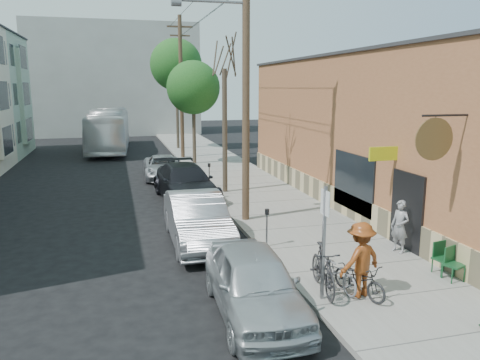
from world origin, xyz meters
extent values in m
plane|color=black|center=(0.00, 0.00, 0.00)|extent=(120.00, 120.00, 0.00)
cube|color=gray|center=(4.25, 11.00, 0.07)|extent=(4.50, 58.00, 0.15)
cube|color=#995C39|center=(9.00, 5.00, 3.25)|extent=(5.00, 20.00, 6.50)
cube|color=#2B2B2D|center=(9.00, 5.00, 6.55)|extent=(5.20, 20.20, 0.12)
cube|color=tan|center=(6.48, 5.00, 0.55)|extent=(0.10, 20.00, 1.10)
cube|color=black|center=(6.47, -1.00, 1.30)|extent=(0.10, 1.60, 2.60)
cube|color=black|center=(6.47, 2.50, 1.60)|extent=(0.08, 3.00, 2.20)
cylinder|color=brown|center=(5.55, -3.20, 3.90)|extent=(1.10, 0.06, 1.10)
cube|color=#B8C216|center=(6.00, -0.20, 3.10)|extent=(1.00, 0.08, 0.45)
cube|color=#96AD92|center=(-9.25, 26.00, 4.50)|extent=(1.10, 3.20, 7.00)
cube|color=#9FA09B|center=(-2.00, 42.00, 6.00)|extent=(18.00, 8.00, 12.00)
cube|color=slate|center=(2.35, -3.68, 1.55)|extent=(0.07, 0.07, 2.80)
cube|color=silver|center=(2.35, -3.68, 2.55)|extent=(0.02, 0.45, 0.60)
cylinder|color=slate|center=(2.25, 0.30, 0.70)|extent=(0.06, 0.06, 1.10)
cylinder|color=black|center=(2.25, 0.30, 1.30)|extent=(0.14, 0.14, 0.18)
cylinder|color=slate|center=(2.25, 9.71, 0.70)|extent=(0.06, 0.06, 1.10)
cylinder|color=black|center=(2.25, 9.71, 1.30)|extent=(0.14, 0.14, 0.18)
cylinder|color=#503A28|center=(2.45, 3.53, 5.15)|extent=(0.28, 0.28, 10.00)
cylinder|color=slate|center=(-0.05, 3.53, 8.05)|extent=(0.35, 0.24, 0.24)
cylinder|color=#503A28|center=(2.45, 20.65, 5.15)|extent=(0.28, 0.28, 10.00)
cube|color=#503A28|center=(2.45, 20.65, 9.35)|extent=(1.80, 0.12, 0.12)
cube|color=#503A28|center=(2.45, 20.65, 8.75)|extent=(1.40, 0.10, 0.10)
cylinder|color=#44392C|center=(2.80, 8.52, 3.10)|extent=(0.24, 0.24, 5.91)
cylinder|color=#44392C|center=(2.80, 17.53, 2.52)|extent=(0.24, 0.24, 4.73)
sphere|color=#225A1F|center=(2.80, 17.53, 5.18)|extent=(3.50, 3.50, 3.50)
cylinder|color=#44392C|center=(2.80, 25.85, 3.37)|extent=(0.24, 0.24, 6.45)
sphere|color=#225A1F|center=(2.80, 25.85, 7.00)|extent=(4.23, 4.23, 4.23)
imported|color=gray|center=(6.05, -1.28, 0.98)|extent=(0.59, 0.71, 1.65)
imported|color=brown|center=(3.30, -3.76, 1.09)|extent=(1.36, 1.01, 1.87)
imported|color=black|center=(3.30, -3.76, 0.57)|extent=(1.07, 1.71, 0.85)
imported|color=black|center=(2.54, -3.30, 0.74)|extent=(0.85, 2.03, 1.18)
imported|color=slate|center=(2.99, -3.22, 0.59)|extent=(0.78, 1.74, 0.89)
imported|color=#B6BBBF|center=(0.62, -3.74, 0.78)|extent=(2.00, 4.62, 1.55)
imported|color=#999AA0|center=(0.21, 1.60, 0.84)|extent=(1.82, 5.12, 1.68)
imported|color=black|center=(0.74, 7.80, 0.83)|extent=(2.78, 5.89, 1.66)
imported|color=#ADAFB5|center=(0.30, 13.51, 0.65)|extent=(2.37, 4.79, 1.31)
imported|color=white|center=(-2.77, 26.77, 1.72)|extent=(3.50, 12.48, 3.44)
camera|label=1|loc=(-2.32, -13.40, 5.21)|focal=35.00mm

